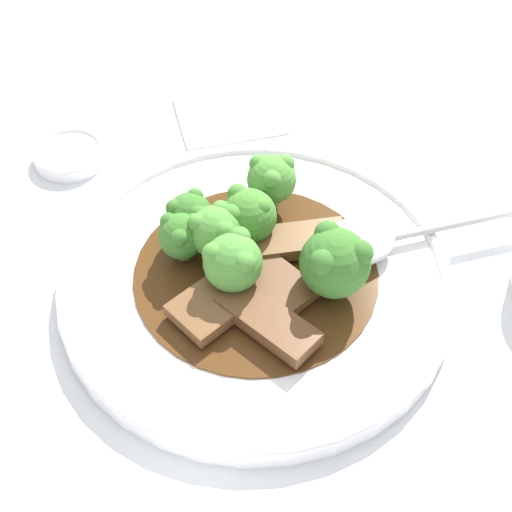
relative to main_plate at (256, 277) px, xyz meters
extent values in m
plane|color=silver|center=(0.00, 0.00, -0.01)|extent=(4.00, 4.00, 0.00)
cylinder|color=white|center=(0.00, 0.00, 0.00)|extent=(0.29, 0.29, 0.01)
torus|color=white|center=(0.00, 0.00, 0.00)|extent=(0.29, 0.29, 0.01)
cylinder|color=#4C2D14|center=(0.00, 0.00, 0.00)|extent=(0.18, 0.18, 0.00)
cube|color=brown|center=(0.04, 0.03, 0.01)|extent=(0.07, 0.06, 0.01)
cube|color=brown|center=(-0.04, -0.02, 0.01)|extent=(0.07, 0.03, 0.01)
cube|color=brown|center=(-0.01, 0.02, 0.01)|extent=(0.06, 0.07, 0.01)
cube|color=brown|center=(0.00, 0.05, 0.01)|extent=(0.07, 0.08, 0.01)
cylinder|color=#8EB756|center=(0.02, 0.01, 0.01)|extent=(0.01, 0.01, 0.01)
sphere|color=#4C8E38|center=(0.02, 0.01, 0.03)|extent=(0.04, 0.04, 0.04)
sphere|color=#4C8E38|center=(0.03, 0.01, 0.05)|extent=(0.02, 0.02, 0.02)
sphere|color=#4C8E38|center=(0.01, 0.02, 0.05)|extent=(0.02, 0.02, 0.02)
sphere|color=#4C8E38|center=(0.01, 0.00, 0.05)|extent=(0.02, 0.02, 0.02)
cylinder|color=#8EB756|center=(0.00, -0.03, 0.01)|extent=(0.01, 0.01, 0.01)
sphere|color=#427F2D|center=(0.00, -0.03, 0.03)|extent=(0.04, 0.04, 0.04)
sphere|color=#427F2D|center=(0.01, -0.02, 0.04)|extent=(0.02, 0.02, 0.02)
sphere|color=#427F2D|center=(-0.01, -0.03, 0.04)|extent=(0.02, 0.02, 0.02)
sphere|color=#427F2D|center=(0.01, -0.05, 0.04)|extent=(0.02, 0.02, 0.02)
cylinder|color=#8EB756|center=(-0.02, -0.07, 0.02)|extent=(0.01, 0.01, 0.01)
sphere|color=#4C8E38|center=(-0.02, -0.07, 0.04)|extent=(0.04, 0.04, 0.04)
sphere|color=#4C8E38|center=(-0.02, -0.05, 0.05)|extent=(0.01, 0.01, 0.01)
sphere|color=#4C8E38|center=(-0.03, -0.07, 0.05)|extent=(0.01, 0.01, 0.01)
sphere|color=#4C8E38|center=(-0.01, -0.07, 0.05)|extent=(0.01, 0.01, 0.01)
cylinder|color=#8EB756|center=(0.03, -0.02, 0.01)|extent=(0.01, 0.01, 0.01)
sphere|color=#4C8E38|center=(0.03, -0.02, 0.03)|extent=(0.04, 0.04, 0.04)
sphere|color=#4C8E38|center=(0.02, -0.01, 0.05)|extent=(0.01, 0.01, 0.01)
sphere|color=#4C8E38|center=(0.02, -0.03, 0.05)|extent=(0.01, 0.01, 0.01)
sphere|color=#4C8E38|center=(0.04, -0.02, 0.05)|extent=(0.01, 0.01, 0.01)
cylinder|color=#8EB756|center=(-0.05, 0.03, 0.01)|extent=(0.02, 0.02, 0.01)
sphere|color=#387028|center=(-0.05, 0.03, 0.04)|extent=(0.05, 0.05, 0.05)
sphere|color=#387028|center=(-0.07, 0.03, 0.05)|extent=(0.02, 0.02, 0.02)
sphere|color=#387028|center=(-0.05, 0.01, 0.05)|extent=(0.02, 0.02, 0.02)
sphere|color=#387028|center=(-0.04, 0.04, 0.05)|extent=(0.02, 0.02, 0.02)
cylinder|color=#7FA84C|center=(0.05, -0.02, 0.01)|extent=(0.01, 0.01, 0.01)
sphere|color=#387028|center=(0.05, -0.02, 0.03)|extent=(0.03, 0.03, 0.03)
sphere|color=#387028|center=(0.04, -0.03, 0.04)|extent=(0.01, 0.01, 0.01)
sphere|color=#387028|center=(0.06, -0.03, 0.04)|extent=(0.01, 0.01, 0.01)
sphere|color=#387028|center=(0.05, -0.01, 0.04)|extent=(0.01, 0.01, 0.01)
cylinder|color=#7FA84C|center=(0.04, -0.04, 0.01)|extent=(0.01, 0.01, 0.01)
sphere|color=#387028|center=(0.04, -0.04, 0.03)|extent=(0.03, 0.03, 0.03)
sphere|color=#387028|center=(0.04, -0.05, 0.04)|extent=(0.01, 0.01, 0.01)
sphere|color=#387028|center=(0.05, -0.04, 0.04)|extent=(0.01, 0.01, 0.01)
sphere|color=#387028|center=(0.04, -0.03, 0.04)|extent=(0.01, 0.01, 0.01)
ellipsoid|color=#B7B7BC|center=(-0.07, -0.01, 0.02)|extent=(0.07, 0.06, 0.01)
cylinder|color=#B7B7BC|center=(-0.19, -0.02, 0.01)|extent=(0.17, 0.03, 0.01)
cylinder|color=white|center=(0.14, -0.17, -0.01)|extent=(0.06, 0.06, 0.01)
torus|color=white|center=(0.14, -0.17, 0.00)|extent=(0.06, 0.06, 0.01)
cube|color=silver|center=(-0.01, -0.21, -0.01)|extent=(0.10, 0.09, 0.01)
camera|label=1|loc=(0.05, 0.33, 0.41)|focal=50.00mm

